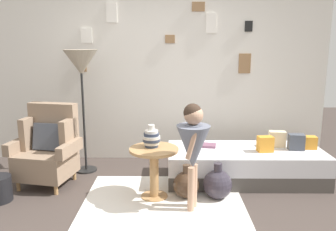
{
  "coord_description": "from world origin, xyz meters",
  "views": [
    {
      "loc": [
        0.18,
        -3.02,
        1.7
      ],
      "look_at": [
        0.15,
        0.95,
        0.85
      ],
      "focal_mm": 36.86,
      "sensor_mm": 36.0,
      "label": 1
    }
  ],
  "objects_px": {
    "vase_striped": "(151,138)",
    "floor_lamp": "(81,66)",
    "daybed": "(245,165)",
    "demijohn_far": "(217,184)",
    "side_table": "(154,163)",
    "armchair": "(48,149)",
    "person_child": "(193,143)",
    "book_on_daybed": "(207,145)",
    "demijohn_near": "(186,184)"
  },
  "relations": [
    {
      "from": "daybed",
      "to": "floor_lamp",
      "type": "relative_size",
      "value": 1.18
    },
    {
      "from": "demijohn_near",
      "to": "demijohn_far",
      "type": "relative_size",
      "value": 0.93
    },
    {
      "from": "side_table",
      "to": "person_child",
      "type": "height_order",
      "value": "person_child"
    },
    {
      "from": "armchair",
      "to": "book_on_daybed",
      "type": "bearing_deg",
      "value": 6.54
    },
    {
      "from": "floor_lamp",
      "to": "book_on_daybed",
      "type": "xyz_separation_m",
      "value": [
        1.6,
        -0.19,
        -0.98
      ]
    },
    {
      "from": "armchair",
      "to": "vase_striped",
      "type": "height_order",
      "value": "armchair"
    },
    {
      "from": "floor_lamp",
      "to": "daybed",
      "type": "bearing_deg",
      "value": -8.56
    },
    {
      "from": "book_on_daybed",
      "to": "floor_lamp",
      "type": "bearing_deg",
      "value": 173.09
    },
    {
      "from": "vase_striped",
      "to": "floor_lamp",
      "type": "relative_size",
      "value": 0.16
    },
    {
      "from": "side_table",
      "to": "demijohn_far",
      "type": "xyz_separation_m",
      "value": [
        0.7,
        -0.02,
        -0.24
      ]
    },
    {
      "from": "side_table",
      "to": "vase_striped",
      "type": "bearing_deg",
      "value": 120.25
    },
    {
      "from": "vase_striped",
      "to": "floor_lamp",
      "type": "height_order",
      "value": "floor_lamp"
    },
    {
      "from": "floor_lamp",
      "to": "demijohn_near",
      "type": "relative_size",
      "value": 4.23
    },
    {
      "from": "armchair",
      "to": "person_child",
      "type": "bearing_deg",
      "value": -21.65
    },
    {
      "from": "armchair",
      "to": "person_child",
      "type": "height_order",
      "value": "person_child"
    },
    {
      "from": "daybed",
      "to": "demijohn_far",
      "type": "distance_m",
      "value": 0.66
    },
    {
      "from": "person_child",
      "to": "demijohn_near",
      "type": "distance_m",
      "value": 0.63
    },
    {
      "from": "book_on_daybed",
      "to": "demijohn_near",
      "type": "height_order",
      "value": "book_on_daybed"
    },
    {
      "from": "side_table",
      "to": "floor_lamp",
      "type": "relative_size",
      "value": 0.35
    },
    {
      "from": "person_child",
      "to": "book_on_daybed",
      "type": "height_order",
      "value": "person_child"
    },
    {
      "from": "demijohn_near",
      "to": "armchair",
      "type": "bearing_deg",
      "value": 166.53
    },
    {
      "from": "book_on_daybed",
      "to": "demijohn_near",
      "type": "distance_m",
      "value": 0.73
    },
    {
      "from": "floor_lamp",
      "to": "book_on_daybed",
      "type": "bearing_deg",
      "value": -6.91
    },
    {
      "from": "armchair",
      "to": "demijohn_far",
      "type": "xyz_separation_m",
      "value": [
        2.0,
        -0.42,
        -0.27
      ]
    },
    {
      "from": "demijohn_near",
      "to": "demijohn_far",
      "type": "height_order",
      "value": "demijohn_far"
    },
    {
      "from": "floor_lamp",
      "to": "demijohn_near",
      "type": "bearing_deg",
      "value": -31.78
    },
    {
      "from": "demijohn_far",
      "to": "person_child",
      "type": "bearing_deg",
      "value": -138.45
    },
    {
      "from": "person_child",
      "to": "daybed",
      "type": "bearing_deg",
      "value": 48.18
    },
    {
      "from": "person_child",
      "to": "demijohn_far",
      "type": "distance_m",
      "value": 0.67
    },
    {
      "from": "daybed",
      "to": "vase_striped",
      "type": "height_order",
      "value": "vase_striped"
    },
    {
      "from": "armchair",
      "to": "daybed",
      "type": "bearing_deg",
      "value": 2.53
    },
    {
      "from": "side_table",
      "to": "person_child",
      "type": "xyz_separation_m",
      "value": [
        0.4,
        -0.28,
        0.31
      ]
    },
    {
      "from": "armchair",
      "to": "person_child",
      "type": "distance_m",
      "value": 1.85
    },
    {
      "from": "daybed",
      "to": "armchair",
      "type": "bearing_deg",
      "value": -177.47
    },
    {
      "from": "armchair",
      "to": "book_on_daybed",
      "type": "height_order",
      "value": "armchair"
    },
    {
      "from": "daybed",
      "to": "demijohn_far",
      "type": "bearing_deg",
      "value": -127.89
    },
    {
      "from": "book_on_daybed",
      "to": "demijohn_far",
      "type": "xyz_separation_m",
      "value": [
        0.05,
        -0.64,
        -0.25
      ]
    },
    {
      "from": "daybed",
      "to": "demijohn_far",
      "type": "xyz_separation_m",
      "value": [
        -0.41,
        -0.52,
        -0.03
      ]
    },
    {
      "from": "armchair",
      "to": "demijohn_near",
      "type": "bearing_deg",
      "value": -13.47
    },
    {
      "from": "person_child",
      "to": "demijohn_near",
      "type": "height_order",
      "value": "person_child"
    },
    {
      "from": "floor_lamp",
      "to": "book_on_daybed",
      "type": "distance_m",
      "value": 1.89
    },
    {
      "from": "vase_striped",
      "to": "floor_lamp",
      "type": "bearing_deg",
      "value": 140.6
    },
    {
      "from": "person_child",
      "to": "demijohn_near",
      "type": "xyz_separation_m",
      "value": [
        -0.05,
        0.28,
        -0.56
      ]
    },
    {
      "from": "side_table",
      "to": "person_child",
      "type": "relative_size",
      "value": 0.51
    },
    {
      "from": "armchair",
      "to": "demijohn_far",
      "type": "relative_size",
      "value": 2.38
    },
    {
      "from": "person_child",
      "to": "armchair",
      "type": "bearing_deg",
      "value": 158.35
    },
    {
      "from": "vase_striped",
      "to": "side_table",
      "type": "bearing_deg",
      "value": -59.75
    },
    {
      "from": "side_table",
      "to": "book_on_daybed",
      "type": "height_order",
      "value": "side_table"
    },
    {
      "from": "side_table",
      "to": "demijohn_near",
      "type": "bearing_deg",
      "value": 0.42
    },
    {
      "from": "book_on_daybed",
      "to": "side_table",
      "type": "bearing_deg",
      "value": -135.91
    }
  ]
}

